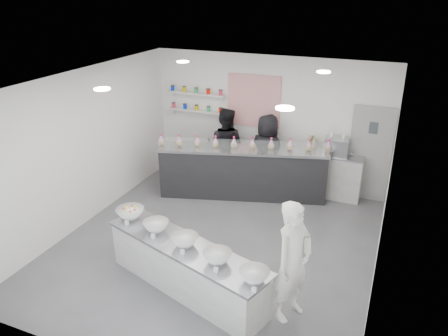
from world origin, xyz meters
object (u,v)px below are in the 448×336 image
(espresso_ledge, at_px, (330,176))
(woman_prep, at_px, (293,262))
(staff_left, at_px, (225,146))
(staff_right, at_px, (267,153))
(back_bar, at_px, (243,172))
(prep_counter, at_px, (186,267))
(espresso_machine, at_px, (337,147))

(espresso_ledge, distance_m, woman_prep, 4.06)
(staff_left, height_order, staff_right, staff_left)
(back_bar, xyz_separation_m, espresso_ledge, (1.81, 0.71, -0.07))
(woman_prep, distance_m, staff_right, 4.17)
(woman_prep, bearing_deg, back_bar, 55.12)
(espresso_ledge, bearing_deg, staff_left, -175.79)
(prep_counter, bearing_deg, back_bar, 113.55)
(staff_left, bearing_deg, prep_counter, 99.25)
(back_bar, height_order, woman_prep, woman_prep)
(prep_counter, distance_m, back_bar, 3.41)
(espresso_machine, height_order, staff_right, staff_right)
(espresso_ledge, relative_size, woman_prep, 0.74)
(woman_prep, bearing_deg, espresso_machine, 25.82)
(espresso_machine, relative_size, staff_right, 0.28)
(back_bar, height_order, espresso_machine, espresso_machine)
(espresso_machine, relative_size, woman_prep, 0.28)
(espresso_machine, height_order, staff_left, staff_left)
(espresso_ledge, relative_size, espresso_machine, 2.65)
(espresso_machine, height_order, woman_prep, woman_prep)
(prep_counter, height_order, espresso_machine, espresso_machine)
(prep_counter, xyz_separation_m, back_bar, (-0.32, 3.39, 0.17))
(espresso_ledge, distance_m, staff_left, 2.49)
(back_bar, relative_size, woman_prep, 2.02)
(espresso_machine, xyz_separation_m, staff_left, (-2.51, -0.18, -0.28))
(woman_prep, bearing_deg, espresso_ledge, 26.75)
(back_bar, distance_m, espresso_machine, 2.10)
(woman_prep, bearing_deg, staff_right, 46.91)
(prep_counter, relative_size, back_bar, 0.80)
(espresso_ledge, bearing_deg, espresso_machine, 0.00)
(espresso_ledge, height_order, staff_right, staff_right)
(back_bar, height_order, staff_right, staff_right)
(prep_counter, height_order, woman_prep, woman_prep)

